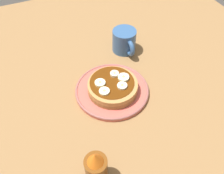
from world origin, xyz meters
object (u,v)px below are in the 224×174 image
Objects in this scene: plate at (112,90)px; banana_slice_0 at (100,83)px; pancake_stack at (113,87)px; banana_slice_4 at (123,78)px; banana_slice_1 at (122,86)px; banana_slice_2 at (104,91)px; syrup_bottle at (96,168)px; coffee_mug at (125,41)px; banana_slice_3 at (114,74)px.

plate is 7.13× the size of banana_slice_0.
banana_slice_4 is (-0.54, 3.78, 2.01)cm from pancake_stack.
banana_slice_4 is (-2.99, 1.85, 0.06)cm from banana_slice_1.
banana_slice_2 is 0.91× the size of banana_slice_4.
banana_slice_0 is at bearing -102.99° from plate.
banana_slice_4 is at bearing 98.13° from pancake_stack.
banana_slice_4 is at bearing 83.95° from banana_slice_0.
syrup_bottle is at bearing -31.06° from plate.
banana_slice_4 is 0.29× the size of syrup_bottle.
coffee_mug reaches higher than banana_slice_1.
banana_slice_2 is at bearing 153.20° from syrup_bottle.
banana_slice_0 is at bearing -123.45° from banana_slice_1.
pancake_stack is at bearing 18.42° from plate.
banana_slice_4 is at bearing 142.57° from syrup_bottle.
banana_slice_1 is 0.87× the size of banana_slice_4.
banana_slice_0 is 23.23cm from coffee_mug.
banana_slice_0 is at bearing 178.81° from banana_slice_2.
banana_slice_4 is (-2.79, 7.66, 0.10)cm from banana_slice_2.
banana_slice_4 reaches higher than pancake_stack.
banana_slice_3 is at bearing -142.79° from banana_slice_4.
banana_slice_0 reaches higher than plate.
banana_slice_2 is at bearing -46.91° from banana_slice_3.
coffee_mug is at bearing 140.82° from banana_slice_2.
banana_slice_0 is 0.28× the size of syrup_bottle.
plate is 1.96× the size of coffee_mug.
plate is 21.79cm from coffee_mug.
banana_slice_3 is at bearing 142.42° from plate.
banana_slice_1 is at bearing 141.82° from syrup_bottle.
syrup_bottle reaches higher than pancake_stack.
pancake_stack is 3.67cm from banana_slice_1.
banana_slice_1 is at bearing -31.74° from banana_slice_4.
banana_slice_3 is at bearing -35.87° from coffee_mug.
plate is 8.43× the size of banana_slice_3.
syrup_bottle is at bearing -38.18° from banana_slice_1.
pancake_stack is 4.43× the size of banana_slice_4.
banana_slice_0 and banana_slice_4 have the same top height.
coffee_mug is (-16.53, 16.32, -0.51)cm from banana_slice_0.
banana_slice_1 and banana_slice_2 have the same top height.
banana_slice_0 reaches higher than pancake_stack.
coffee_mug is 49.49cm from syrup_bottle.
pancake_stack is 1.30× the size of coffee_mug.
banana_slice_3 is (-5.55, -0.10, 0.07)cm from banana_slice_1.
pancake_stack is 4.87× the size of banana_slice_2.
banana_slice_3 is at bearing 107.30° from banana_slice_0.
banana_slice_0 is 1.03× the size of banana_slice_2.
syrup_bottle is at bearing -37.43° from banana_slice_4.
coffee_mug is (-17.33, 8.73, -0.55)cm from banana_slice_4.
banana_slice_1 is 26.79cm from syrup_bottle.
banana_slice_1 is at bearing -27.51° from coffee_mug.
pancake_stack is 4.88cm from banana_slice_2.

